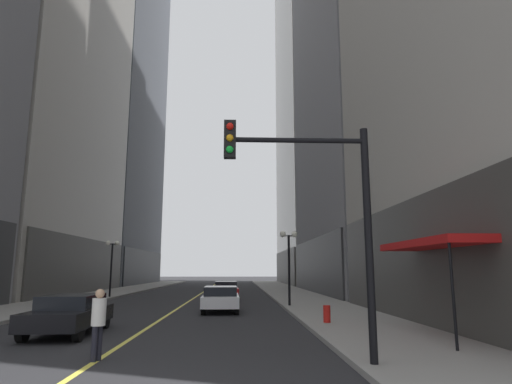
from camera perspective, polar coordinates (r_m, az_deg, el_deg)
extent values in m
plane|color=#262628|center=(41.05, -7.31, -13.19)|extent=(200.00, 200.00, 0.00)
cube|color=gray|center=(42.53, -18.73, -12.53)|extent=(4.50, 78.00, 0.15)
cube|color=gray|center=(41.18, 4.51, -13.12)|extent=(4.50, 78.00, 0.15)
cube|color=#E5D64C|center=(41.05, -7.31, -13.18)|extent=(0.16, 70.00, 0.01)
cube|color=#3A3935|center=(42.71, -21.79, -9.07)|extent=(0.50, 22.80, 5.00)
cube|color=slate|center=(75.70, -18.50, 14.66)|extent=(13.28, 26.00, 66.73)
cube|color=#212327|center=(67.32, -14.58, -9.63)|extent=(0.50, 24.70, 5.00)
cube|color=#3A3935|center=(18.32, 20.99, -8.55)|extent=(0.50, 20.90, 5.00)
cube|color=#2C2C2E|center=(40.98, 7.86, -9.68)|extent=(0.50, 22.80, 5.00)
cube|color=#A8A399|center=(78.29, 8.36, 20.78)|extent=(12.56, 26.00, 84.74)
cube|color=#3A3935|center=(66.24, 3.93, -9.92)|extent=(0.50, 24.70, 5.00)
cube|color=#B21414|center=(15.23, 22.18, -6.38)|extent=(1.60, 5.46, 0.24)
cylinder|color=black|center=(12.60, 24.62, -12.68)|extent=(0.08, 0.08, 2.88)
cube|color=black|center=(16.60, -23.47, -14.88)|extent=(2.02, 4.45, 0.55)
cube|color=black|center=(16.77, -23.10, -13.22)|extent=(1.74, 2.51, 0.50)
cylinder|color=black|center=(14.92, -22.43, -16.63)|extent=(0.24, 0.65, 0.64)
cylinder|color=black|center=(15.49, -28.45, -15.92)|extent=(0.24, 0.65, 0.64)
cylinder|color=black|center=(17.86, -19.28, -15.64)|extent=(0.24, 0.65, 0.64)
cylinder|color=black|center=(18.34, -24.43, -15.15)|extent=(0.24, 0.65, 0.64)
cube|color=silver|center=(23.35, -4.69, -14.08)|extent=(1.95, 4.19, 0.55)
cube|color=black|center=(23.12, -4.69, -12.94)|extent=(1.69, 2.36, 0.50)
cylinder|color=black|center=(24.85, -6.57, -14.45)|extent=(0.23, 0.64, 0.64)
cylinder|color=black|center=(24.82, -2.69, -14.51)|extent=(0.23, 0.64, 0.64)
cylinder|color=black|center=(21.95, -6.98, -15.00)|extent=(0.23, 0.64, 0.64)
cylinder|color=black|center=(21.92, -2.58, -15.08)|extent=(0.23, 0.64, 0.64)
cube|color=#B21919|center=(33.11, -4.00, -12.94)|extent=(1.93, 4.31, 0.55)
cube|color=black|center=(32.88, -3.99, -12.13)|extent=(1.65, 2.44, 0.50)
cylinder|color=black|center=(34.61, -5.34, -13.26)|extent=(0.24, 0.65, 0.64)
cylinder|color=black|center=(34.62, -2.72, -13.29)|extent=(0.24, 0.65, 0.64)
cylinder|color=black|center=(31.64, -5.41, -13.55)|extent=(0.24, 0.65, 0.64)
cylinder|color=black|center=(31.65, -2.55, -13.58)|extent=(0.24, 0.65, 0.64)
cylinder|color=black|center=(11.69, -20.58, -18.28)|extent=(0.14, 0.14, 0.83)
cylinder|color=black|center=(11.81, -20.01, -18.23)|extent=(0.14, 0.14, 0.83)
cylinder|color=silver|center=(11.66, -20.06, -14.65)|extent=(0.45, 0.45, 0.66)
sphere|color=tan|center=(11.63, -19.93, -12.50)|extent=(0.22, 0.22, 0.22)
cylinder|color=black|center=(10.26, 14.68, -6.70)|extent=(0.18, 0.18, 5.50)
cylinder|color=black|center=(10.35, 5.49, 6.80)|extent=(3.20, 0.12, 0.12)
cube|color=black|center=(10.26, -3.46, 6.93)|extent=(0.28, 0.24, 0.90)
sphere|color=red|center=(10.21, -3.46, 8.66)|extent=(0.17, 0.17, 0.17)
sphere|color=orange|center=(10.13, -3.47, 7.16)|extent=(0.17, 0.17, 0.17)
sphere|color=green|center=(10.05, -3.49, 5.64)|extent=(0.17, 0.17, 0.17)
cylinder|color=black|center=(35.68, -18.60, -9.83)|extent=(0.14, 0.14, 4.20)
cylinder|color=black|center=(35.73, -18.42, -6.54)|extent=(0.80, 0.06, 0.06)
sphere|color=white|center=(35.83, -18.95, -6.36)|extent=(0.36, 0.36, 0.36)
sphere|color=white|center=(35.64, -17.86, -6.40)|extent=(0.36, 0.36, 0.36)
cylinder|color=black|center=(25.69, 4.40, -10.37)|extent=(0.14, 0.14, 4.20)
cylinder|color=black|center=(25.76, 4.33, -5.80)|extent=(0.80, 0.06, 0.06)
sphere|color=white|center=(25.73, 3.55, -5.59)|extent=(0.36, 0.36, 0.36)
sphere|color=white|center=(25.81, 5.11, -5.58)|extent=(0.36, 0.36, 0.36)
cylinder|color=red|center=(17.74, 9.35, -15.84)|extent=(0.28, 0.28, 0.80)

